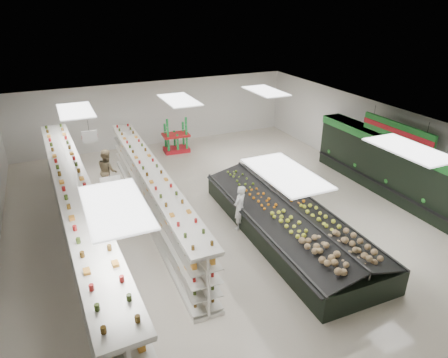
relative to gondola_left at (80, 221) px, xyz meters
name	(u,v)px	position (x,y,z in m)	size (l,w,h in m)	color
floor	(219,213)	(4.63, 0.39, -1.00)	(16.00, 16.00, 0.00)	beige
ceiling	(219,126)	(4.63, 0.39, 2.20)	(14.00, 16.00, 0.02)	white
wall_back	(156,113)	(4.63, 8.39, 0.60)	(14.00, 0.02, 3.20)	silver
wall_front	(404,343)	(4.63, -7.61, 0.60)	(14.00, 0.02, 3.20)	silver
wall_right	(378,143)	(11.63, 0.39, 0.60)	(0.02, 16.00, 3.20)	silver
produce_wall_case	(396,166)	(11.16, -1.11, 0.24)	(0.93, 8.00, 2.20)	black
aisle_sign_near	(111,184)	(0.83, -1.61, 1.75)	(0.52, 0.06, 0.75)	white
aisle_sign_far	(90,137)	(0.83, 2.39, 1.75)	(0.52, 0.06, 0.75)	white
hortifruti_banner	(397,131)	(10.87, -1.11, 1.65)	(0.12, 3.20, 0.95)	#1F7529
gondola_left	(80,221)	(0.00, 0.00, 0.00)	(1.37, 12.61, 2.18)	white
gondola_center	(152,195)	(2.46, 1.08, -0.16)	(0.95, 10.59, 1.83)	white
produce_island	(288,220)	(6.08, -1.75, -0.50)	(2.84, 7.49, 1.11)	black
soda_endcap	(176,136)	(5.15, 6.85, -0.22)	(1.31, 0.93, 1.61)	red
shopper_main	(240,208)	(4.83, -0.82, -0.23)	(0.56, 0.37, 1.54)	silver
shopper_background	(108,170)	(1.41, 3.83, -0.15)	(0.83, 0.51, 1.71)	tan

